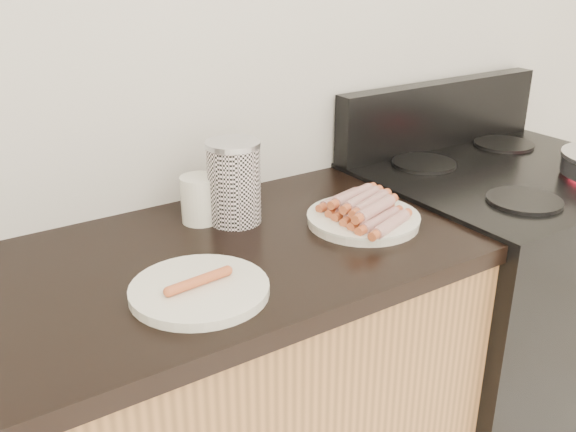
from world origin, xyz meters
TOP-DOWN VIEW (x-y plane):
  - wall_back at (0.00, 2.00)m, footprint 4.00×0.04m
  - stove at (0.78, 1.68)m, footprint 0.76×0.65m
  - stove_panel at (0.78, 1.96)m, footprint 0.76×0.06m
  - burner_near_left at (0.61, 1.51)m, footprint 0.18×0.18m
  - burner_far_left at (0.61, 1.84)m, footprint 0.18×0.18m
  - burner_far_right at (0.95, 1.84)m, footprint 0.18×0.18m
  - main_plate at (0.22, 1.64)m, footprint 0.28×0.28m
  - side_plate at (-0.23, 1.56)m, footprint 0.33×0.33m
  - hotdog_pile at (0.22, 1.64)m, footprint 0.13×0.24m
  - plain_sausages at (-0.23, 1.56)m, footprint 0.13×0.03m
  - canister at (-0.02, 1.81)m, footprint 0.12×0.12m
  - mug at (-0.08, 1.86)m, footprint 0.09×0.09m

SIDE VIEW (x-z plane):
  - stove at x=0.78m, z-range 0.00..0.91m
  - main_plate at x=0.22m, z-range 0.90..0.92m
  - side_plate at x=-0.23m, z-range 0.90..0.92m
  - burner_near_left at x=0.61m, z-range 0.91..0.92m
  - burner_far_left at x=0.61m, z-range 0.91..0.92m
  - burner_far_right at x=0.95m, z-range 0.91..0.92m
  - plain_sausages at x=-0.23m, z-range 0.92..0.94m
  - hotdog_pile at x=0.22m, z-range 0.91..0.96m
  - mug at x=-0.08m, z-range 0.90..1.01m
  - canister at x=-0.02m, z-range 0.90..1.09m
  - stove_panel at x=0.78m, z-range 0.91..1.11m
  - wall_back at x=0.00m, z-range 0.00..2.60m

